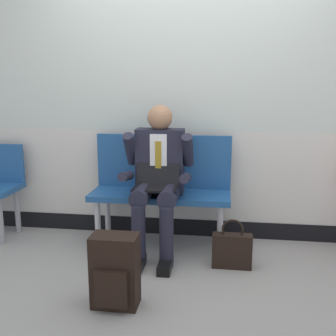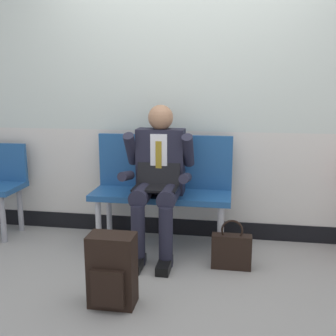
% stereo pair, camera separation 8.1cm
% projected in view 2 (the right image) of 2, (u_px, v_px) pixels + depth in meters
% --- Properties ---
extents(ground_plane, '(18.00, 18.00, 0.00)m').
position_uv_depth(ground_plane, '(175.00, 268.00, 3.16)').
color(ground_plane, gray).
extents(station_wall, '(6.66, 0.14, 3.11)m').
position_uv_depth(station_wall, '(189.00, 68.00, 3.58)').
color(station_wall, beige).
rests_on(station_wall, ground).
extents(bench_with_person, '(1.20, 0.42, 0.97)m').
position_uv_depth(bench_with_person, '(163.00, 182.00, 3.55)').
color(bench_with_person, navy).
rests_on(bench_with_person, ground).
extents(person_seated, '(0.57, 0.70, 1.24)m').
position_uv_depth(person_seated, '(158.00, 176.00, 3.33)').
color(person_seated, '#1E1E2D').
rests_on(person_seated, ground).
extents(backpack, '(0.30, 0.22, 0.48)m').
position_uv_depth(backpack, '(112.00, 271.00, 2.59)').
color(backpack, black).
rests_on(backpack, ground).
extents(handbag, '(0.31, 0.10, 0.39)m').
position_uv_depth(handbag, '(231.00, 251.00, 3.13)').
color(handbag, black).
rests_on(handbag, ground).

